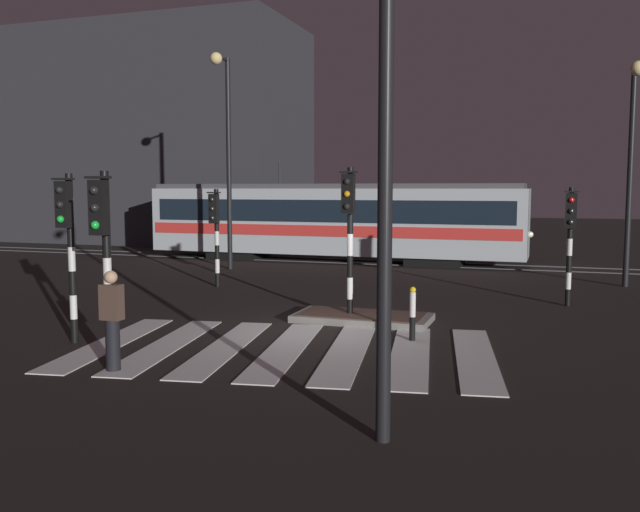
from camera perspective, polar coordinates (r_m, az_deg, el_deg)
ground_plane at (r=14.87m, az=-0.13°, el=-6.22°), size 120.00×120.00×0.00m
rail_near at (r=27.09m, az=8.70°, el=-0.83°), size 80.00×0.12×0.03m
rail_far at (r=28.50m, az=9.22°, el=-0.52°), size 80.00×0.12×0.03m
crosswalk_zebra at (r=13.09m, az=-2.94°, el=-7.83°), size 8.46×5.94×0.02m
traffic_island at (r=15.84m, az=3.58°, el=-5.16°), size 3.12×1.51×0.18m
traffic_light_corner_near_left at (r=14.17m, az=-20.37°, el=1.88°), size 0.36×0.42×3.36m
traffic_light_kerb_mid_left at (r=11.77m, az=-17.71°, el=1.26°), size 0.36×0.42×3.36m
traffic_light_median_centre at (r=15.57m, az=2.46°, el=3.00°), size 0.36×0.42×3.54m
traffic_light_corner_far_left at (r=21.24m, az=-8.76°, el=2.77°), size 0.36×0.42×3.04m
traffic_light_corner_far_right at (r=18.69m, az=20.23°, el=2.18°), size 0.36×0.42×3.09m
street_lamp_trackside_right at (r=22.96m, az=24.68°, el=8.33°), size 0.44×1.21×6.77m
street_lamp_trackside_left at (r=25.77m, az=-7.90°, el=9.82°), size 0.44×1.21×7.90m
street_lamp_near_kerb at (r=7.95m, az=5.13°, el=15.63°), size 0.44×1.21×6.99m
tram at (r=28.62m, az=1.04°, el=3.06°), size 16.02×2.58×4.15m
pedestrian_waiting_at_kerb at (r=11.95m, az=-17.01°, el=-5.14°), size 0.36×0.24×1.71m
bollard_island_edge at (r=13.82m, az=7.76°, el=-4.83°), size 0.12×0.12×1.11m
building_backdrop at (r=41.50m, az=-14.24°, el=9.59°), size 17.80×8.00×12.01m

